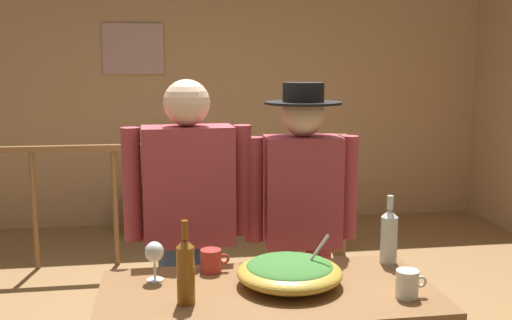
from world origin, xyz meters
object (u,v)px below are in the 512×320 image
at_px(salad_bowl, 290,271).
at_px(wine_glass, 154,254).
at_px(flat_screen_tv, 170,167).
at_px(serving_table, 268,311).
at_px(mug_red, 211,261).
at_px(stair_railing, 181,183).
at_px(person_standing_right, 302,213).
at_px(framed_picture, 133,49).
at_px(mug_white, 408,284).
at_px(tv_console, 171,210).
at_px(wine_bottle_clear, 389,235).
at_px(person_standing_left, 189,213).
at_px(wine_bottle_amber, 186,270).

bearing_deg(salad_bowl, wine_glass, 166.28).
distance_m(flat_screen_tv, serving_table, 3.70).
xyz_separation_m(flat_screen_tv, mug_red, (0.15, -3.45, 0.19)).
bearing_deg(stair_railing, person_standing_right, -75.32).
distance_m(framed_picture, mug_white, 4.44).
distance_m(stair_railing, serving_table, 2.76).
bearing_deg(wine_glass, mug_red, 15.83).
bearing_deg(person_standing_right, serving_table, 68.86).
bearing_deg(wine_glass, framed_picture, 93.65).
xyz_separation_m(serving_table, salad_bowl, (0.09, 0.04, 0.15)).
xyz_separation_m(framed_picture, flat_screen_tv, (0.34, -0.32, -1.17)).
bearing_deg(tv_console, flat_screen_tv, -90.00).
distance_m(stair_railing, wine_bottle_clear, 2.66).
bearing_deg(stair_railing, wine_glass, -94.01).
relative_size(flat_screen_tv, person_standing_left, 0.30).
bearing_deg(wine_bottle_clear, salad_bowl, -158.24).
relative_size(tv_console, wine_bottle_amber, 2.82).
distance_m(wine_bottle_clear, mug_red, 0.80).
distance_m(wine_bottle_clear, person_standing_left, 0.96).
bearing_deg(mug_white, mug_red, 151.31).
xyz_separation_m(stair_railing, mug_white, (0.78, -2.90, 0.16)).
bearing_deg(mug_red, flat_screen_tv, 92.46).
xyz_separation_m(wine_bottle_clear, mug_white, (-0.08, -0.39, -0.07)).
relative_size(salad_bowl, mug_white, 3.49).
bearing_deg(flat_screen_tv, stair_railing, -84.57).
distance_m(stair_railing, tv_console, 1.09).
xyz_separation_m(wine_bottle_amber, person_standing_left, (0.04, 0.72, 0.03)).
height_order(wine_bottle_clear, mug_white, wine_bottle_clear).
xyz_separation_m(tv_console, wine_bottle_amber, (0.03, -3.80, 0.72)).
bearing_deg(tv_console, mug_red, -87.56).
distance_m(serving_table, wine_bottle_amber, 0.40).
height_order(stair_railing, tv_console, stair_railing).
bearing_deg(tv_console, wine_glass, -91.46).
relative_size(flat_screen_tv, mug_red, 3.89).
bearing_deg(tv_console, mug_white, -77.37).
distance_m(mug_red, person_standing_left, 0.43).
xyz_separation_m(stair_railing, tv_console, (-0.09, 0.97, -0.47)).
distance_m(salad_bowl, person_standing_left, 0.72).
distance_m(serving_table, mug_white, 0.56).
relative_size(framed_picture, wine_bottle_clear, 1.96).
xyz_separation_m(person_standing_left, person_standing_right, (0.57, 0.00, -0.02)).
bearing_deg(serving_table, mug_red, 131.17).
bearing_deg(flat_screen_tv, person_standing_left, -88.68).
distance_m(wine_bottle_amber, wine_bottle_clear, 0.97).
relative_size(stair_railing, wine_bottle_amber, 12.50).
height_order(salad_bowl, wine_glass, salad_bowl).
bearing_deg(wine_glass, wine_bottle_clear, 3.66).
distance_m(stair_railing, mug_white, 3.01).
bearing_deg(framed_picture, stair_railing, -71.41).
bearing_deg(flat_screen_tv, mug_red, -87.54).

